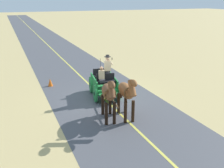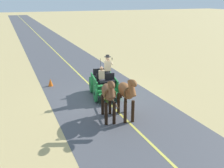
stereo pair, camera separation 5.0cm
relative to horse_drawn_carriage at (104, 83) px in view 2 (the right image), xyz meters
name	(u,v)px [view 2 (the right image)]	position (x,y,z in m)	size (l,w,h in m)	color
ground_plane	(103,97)	(0.16, 0.14, -0.82)	(200.00, 200.00, 0.00)	tan
road_surface	(103,97)	(0.16, 0.14, -0.81)	(6.02, 160.00, 0.01)	#4C4C51
road_centre_stripe	(103,97)	(0.16, 0.14, -0.81)	(0.12, 160.00, 0.00)	#DBCC4C
horse_drawn_carriage	(104,83)	(0.00, 0.00, 0.00)	(1.79, 4.51, 2.50)	#1E7233
horse_near_side	(126,92)	(0.08, 3.06, 0.51)	(0.77, 2.15, 2.21)	brown
horse_off_side	(108,94)	(0.92, 2.92, 0.51)	(0.89, 2.15, 2.21)	brown
traffic_cone	(50,82)	(2.58, -3.04, -0.57)	(0.32, 0.32, 0.50)	orange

